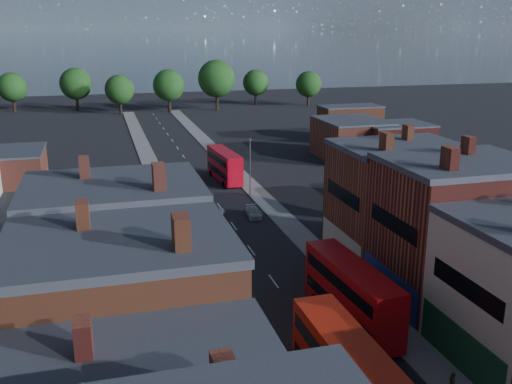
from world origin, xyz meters
TOP-DOWN VIEW (x-y plane):
  - pavement_west at (-6.50, 50.00)m, footprint 3.00×200.00m
  - pavement_east at (6.50, 50.00)m, footprint 3.00×200.00m
  - lamp_post_2 at (-5.20, 30.00)m, footprint 0.25×0.70m
  - lamp_post_3 at (5.20, 60.00)m, footprint 0.25×0.70m
  - bus_0 at (-1.50, 12.21)m, footprint 3.14×12.17m
  - bus_1 at (3.50, 22.75)m, footprint 3.52×11.85m
  - bus_2 at (3.50, 68.87)m, footprint 3.40×11.09m
  - car_2 at (-2.73, 42.73)m, footprint 1.88×3.87m
  - car_3 at (3.20, 50.77)m, footprint 1.89×4.04m
  - ped_3 at (5.78, 12.43)m, footprint 0.71×1.05m

SIDE VIEW (x-z plane):
  - pavement_west at x=-6.50m, z-range 0.00..0.12m
  - pavement_east at x=6.50m, z-range 0.00..0.12m
  - car_2 at x=-2.73m, z-range 0.00..1.06m
  - car_3 at x=3.20m, z-range 0.00..1.14m
  - ped_3 at x=5.78m, z-range 0.12..1.76m
  - bus_2 at x=3.50m, z-range 0.19..4.91m
  - bus_1 at x=3.50m, z-range 0.20..5.25m
  - bus_0 at x=-1.50m, z-range 0.21..5.46m
  - lamp_post_2 at x=-5.20m, z-range 0.64..8.77m
  - lamp_post_3 at x=5.20m, z-range 0.64..8.77m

